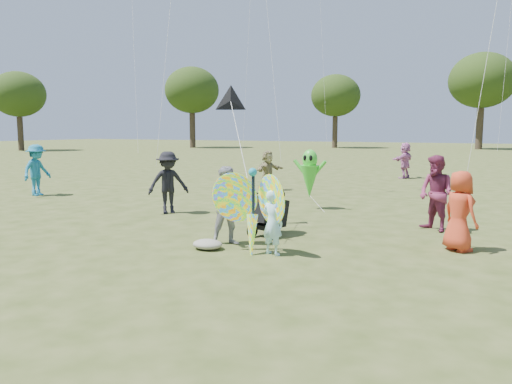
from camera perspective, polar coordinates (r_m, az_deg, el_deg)
ground at (r=8.59m, az=-3.20°, el=-8.52°), size 160.00×160.00×0.00m
child_girl at (r=9.24m, az=1.89°, el=-3.51°), size 0.50×0.40×1.22m
adult_man at (r=10.00m, az=-3.19°, el=-1.61°), size 0.98×0.92×1.59m
grey_bag at (r=9.81m, az=-5.56°, el=-5.97°), size 0.60×0.49×0.19m
crowd_a at (r=10.27m, az=22.26°, el=-2.03°), size 0.89×0.87×1.54m
crowd_b at (r=13.95m, az=-10.00°, el=1.07°), size 1.23×1.24×1.71m
crowd_d at (r=18.88m, az=1.35°, el=2.48°), size 0.82×1.48×1.52m
crowd_e at (r=12.06m, az=19.88°, el=-0.15°), size 1.07×1.04×1.74m
crowd_i at (r=19.03m, az=-23.76°, el=2.30°), size 0.76×1.21×1.79m
crowd_j at (r=24.59m, az=16.65°, el=3.49°), size 0.96×1.65×1.69m
jogging_stroller at (r=10.97m, az=1.62°, el=-1.77°), size 0.69×1.12×1.09m
butterfly_kite at (r=9.34m, az=-0.41°, el=-2.05°), size 1.74×0.75×1.81m
delta_kite_rig at (r=12.02m, az=-2.90°, el=10.26°), size 1.83×2.13×2.11m
alien_kite at (r=14.60m, az=6.15°, el=1.86°), size 1.12×0.69×1.74m
tree_line at (r=52.40m, az=25.93°, el=11.50°), size 91.78×33.60×10.79m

